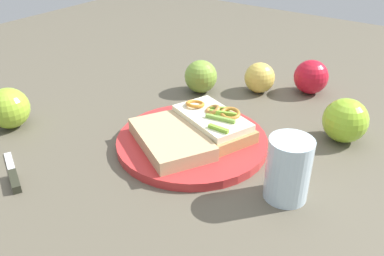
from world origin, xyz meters
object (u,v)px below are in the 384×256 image
apple_1 (9,108)px  drinking_glass (288,169)px  apple_2 (260,78)px  bread_slice_side (171,139)px  apple_4 (345,120)px  plate (192,141)px  apple_0 (311,77)px  knife (13,176)px  apple_3 (201,76)px  sandwich (212,123)px

apple_1 → drinking_glass: bearing=12.1°
apple_2 → drinking_glass: size_ratio=0.70×
bread_slice_side → apple_4: (0.23, 0.22, 0.01)m
plate → apple_2: (-0.01, 0.27, 0.03)m
apple_0 → apple_1: apple_1 is taller
plate → apple_0: (0.09, 0.34, 0.03)m
bread_slice_side → knife: (-0.16, -0.20, -0.02)m
apple_2 → plate: bearing=-88.0°
apple_3 → apple_2: bearing=35.2°
sandwich → apple_0: apple_0 is taller
apple_0 → drinking_glass: (0.11, -0.37, 0.01)m
sandwich → apple_3: size_ratio=2.42×
apple_3 → sandwich: bearing=-49.9°
apple_4 → drinking_glass: size_ratio=0.82×
sandwich → apple_4: size_ratio=2.21×
apple_0 → drinking_glass: 0.39m
plate → apple_3: apple_3 is taller
plate → apple_0: 0.35m
apple_2 → apple_4: bearing=-24.2°
apple_2 → apple_3: apple_3 is taller
bread_slice_side → apple_0: (0.10, 0.38, 0.01)m
drinking_glass → sandwich: bearing=157.2°
sandwich → plate: bearing=-89.7°
apple_3 → drinking_glass: size_ratio=0.75×
apple_4 → knife: (-0.39, -0.42, -0.03)m
sandwich → apple_0: (0.07, 0.30, 0.00)m
apple_1 → apple_2: size_ratio=1.15×
plate → apple_1: bearing=-155.8°
knife → apple_0: bearing=-87.9°
apple_2 → apple_4: size_ratio=0.85×
bread_slice_side → drinking_glass: size_ratio=1.61×
sandwich → drinking_glass: drinking_glass is taller
plate → sandwich: sandwich is taller
sandwich → apple_4: bearing=55.5°
apple_3 → apple_4: apple_4 is taller
drinking_glass → apple_3: bearing=143.2°
plate → apple_3: size_ratio=3.65×
sandwich → bread_slice_side: size_ratio=1.13×
apple_0 → drinking_glass: bearing=-73.6°
apple_3 → apple_1: bearing=-120.9°
plate → knife: (-0.17, -0.24, -0.00)m
bread_slice_side → knife: 0.26m
apple_1 → sandwich: bearing=28.8°
bread_slice_side → drinking_glass: bearing=30.7°
bread_slice_side → drinking_glass: 0.21m
plate → apple_0: apple_0 is taller
sandwich → apple_0: size_ratio=2.34×
plate → apple_4: size_ratio=3.34×
apple_1 → plate: bearing=24.2°
bread_slice_side → apple_1: bearing=-131.8°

